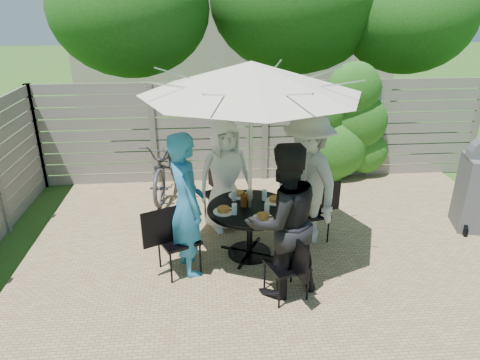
{
  "coord_description": "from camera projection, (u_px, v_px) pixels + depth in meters",
  "views": [
    {
      "loc": [
        -1.1,
        -4.4,
        3.12
      ],
      "look_at": [
        -0.66,
        0.63,
        0.99
      ],
      "focal_mm": 32.0,
      "sensor_mm": 36.0,
      "label": 1
    }
  ],
  "objects": [
    {
      "name": "chair_right",
      "position": [
        312.0,
        223.0,
        5.95
      ],
      "size": [
        0.64,
        0.48,
        0.84
      ],
      "rotation": [
        0.0,
        0.0,
        3.35
      ],
      "color": "black",
      "rests_on": "ground"
    },
    {
      "name": "backyard_envelope",
      "position": [
        237.0,
        17.0,
        13.78
      ],
      "size": [
        60.0,
        60.0,
        5.0
      ],
      "color": "#35561B",
      "rests_on": "ground"
    },
    {
      "name": "chair_front",
      "position": [
        286.0,
        278.0,
        4.78
      ],
      "size": [
        0.52,
        0.65,
        0.85
      ],
      "rotation": [
        0.0,
        0.0,
        1.9
      ],
      "color": "black",
      "rests_on": "ground"
    },
    {
      "name": "plate_front",
      "position": [
        263.0,
        217.0,
        5.1
      ],
      "size": [
        0.26,
        0.26,
        0.06
      ],
      "color": "white",
      "rests_on": "patio_table"
    },
    {
      "name": "plate_back",
      "position": [
        238.0,
        194.0,
        5.71
      ],
      "size": [
        0.26,
        0.26,
        0.06
      ],
      "color": "white",
      "rests_on": "patio_table"
    },
    {
      "name": "glass_right",
      "position": [
        264.0,
        195.0,
        5.58
      ],
      "size": [
        0.07,
        0.07,
        0.14
      ],
      "primitive_type": "cylinder",
      "color": "silver",
      "rests_on": "patio_table"
    },
    {
      "name": "chair_back",
      "position": [
        222.0,
        206.0,
        6.39
      ],
      "size": [
        0.6,
        0.72,
        0.94
      ],
      "rotation": [
        0.0,
        0.0,
        5.12
      ],
      "color": "black",
      "rests_on": "ground"
    },
    {
      "name": "plate_left",
      "position": [
        224.0,
        210.0,
        5.27
      ],
      "size": [
        0.26,
        0.26,
        0.06
      ],
      "color": "white",
      "rests_on": "patio_table"
    },
    {
      "name": "bicycle",
      "position": [
        168.0,
        165.0,
        7.39
      ],
      "size": [
        0.92,
        1.96,
        0.99
      ],
      "primitive_type": "imported",
      "rotation": [
        0.0,
        0.0,
        -0.14
      ],
      "color": "#333338",
      "rests_on": "ground"
    },
    {
      "name": "person_back",
      "position": [
        225.0,
        176.0,
        6.07
      ],
      "size": [
        0.92,
        0.75,
        1.63
      ],
      "primitive_type": "imported",
      "rotation": [
        0.0,
        0.0,
        6.62
      ],
      "color": "white",
      "rests_on": "ground"
    },
    {
      "name": "patio_table",
      "position": [
        250.0,
        222.0,
        5.5
      ],
      "size": [
        1.37,
        1.37,
        0.7
      ],
      "rotation": [
        0.0,
        0.0,
        0.34
      ],
      "color": "black",
      "rests_on": "ground"
    },
    {
      "name": "syrup_jug",
      "position": [
        244.0,
        200.0,
        5.4
      ],
      "size": [
        0.09,
        0.09,
        0.16
      ],
      "primitive_type": "cylinder",
      "color": "#59280C",
      "rests_on": "patio_table"
    },
    {
      "name": "person_right",
      "position": [
        307.0,
        180.0,
        5.65
      ],
      "size": [
        1.04,
        1.35,
        1.85
      ],
      "primitive_type": "imported",
      "rotation": [
        0.0,
        0.0,
        5.05
      ],
      "color": "#A6A7A2",
      "rests_on": "ground"
    },
    {
      "name": "person_front",
      "position": [
        283.0,
        222.0,
        4.64
      ],
      "size": [
        1.05,
        0.93,
        1.8
      ],
      "primitive_type": "imported",
      "rotation": [
        0.0,
        0.0,
        3.48
      ],
      "color": "black",
      "rests_on": "ground"
    },
    {
      "name": "plate_right",
      "position": [
        275.0,
        200.0,
        5.54
      ],
      "size": [
        0.26,
        0.26,
        0.06
      ],
      "color": "white",
      "rests_on": "patio_table"
    },
    {
      "name": "glass_back",
      "position": [
        234.0,
        195.0,
        5.57
      ],
      "size": [
        0.07,
        0.07,
        0.14
      ],
      "primitive_type": "cylinder",
      "color": "silver",
      "rests_on": "patio_table"
    },
    {
      "name": "coffee_cup",
      "position": [
        250.0,
        195.0,
        5.62
      ],
      "size": [
        0.08,
        0.08,
        0.12
      ],
      "primitive_type": "cylinder",
      "color": "#C6B293",
      "rests_on": "patio_table"
    },
    {
      "name": "person_left",
      "position": [
        186.0,
        205.0,
        5.03
      ],
      "size": [
        0.62,
        0.76,
        1.79
      ],
      "primitive_type": "imported",
      "rotation": [
        0.0,
        0.0,
        8.19
      ],
      "color": "teal",
      "rests_on": "ground"
    },
    {
      "name": "glass_left",
      "position": [
        234.0,
        209.0,
        5.2
      ],
      "size": [
        0.07,
        0.07,
        0.14
      ],
      "primitive_type": "cylinder",
      "color": "silver",
      "rests_on": "patio_table"
    },
    {
      "name": "umbrella",
      "position": [
        251.0,
        78.0,
        4.79
      ],
      "size": [
        3.29,
        3.29,
        2.5
      ],
      "rotation": [
        0.0,
        0.0,
        0.34
      ],
      "color": "silver",
      "rests_on": "ground"
    },
    {
      "name": "chair_left",
      "position": [
        178.0,
        253.0,
        5.22
      ],
      "size": [
        0.7,
        0.59,
        0.91
      ],
      "rotation": [
        0.0,
        0.0,
        6.73
      ],
      "color": "black",
      "rests_on": "ground"
    },
    {
      "name": "glass_front",
      "position": [
        267.0,
        209.0,
        5.21
      ],
      "size": [
        0.07,
        0.07,
        0.14
      ],
      "primitive_type": "cylinder",
      "color": "silver",
      "rests_on": "patio_table"
    }
  ]
}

